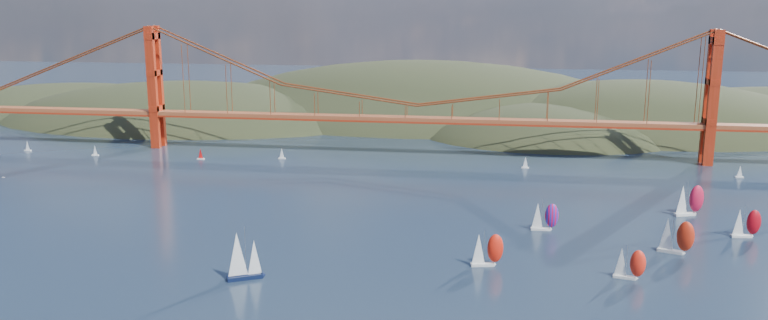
{
  "coord_description": "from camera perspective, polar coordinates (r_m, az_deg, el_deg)",
  "views": [
    {
      "loc": [
        34.9,
        -139.04,
        67.52
      ],
      "look_at": [
        -0.72,
        90.0,
        17.01
      ],
      "focal_mm": 35.0,
      "sensor_mm": 36.0,
      "label": 1
    }
  ],
  "objects": [
    {
      "name": "racer_4",
      "position": [
        238.72,
        25.86,
        -4.31
      ],
      "size": [
        8.17,
        3.71,
        9.25
      ],
      "rotation": [
        0.0,
        0.0,
        0.11
      ],
      "color": "white",
      "rests_on": "ground"
    },
    {
      "name": "racer_3",
      "position": [
        254.84,
        22.23,
        -2.8
      ],
      "size": [
        9.8,
        6.27,
        10.96
      ],
      "rotation": [
        0.0,
        0.0,
        0.34
      ],
      "color": "white",
      "rests_on": "ground"
    },
    {
      "name": "racer_1",
      "position": [
        193.69,
        18.17,
        -7.47
      ],
      "size": [
        7.7,
        4.18,
        8.64
      ],
      "rotation": [
        0.0,
        0.0,
        -0.22
      ],
      "color": "silver",
      "rests_on": "ground"
    },
    {
      "name": "racer_0",
      "position": [
        194.35,
        7.82,
        -6.74
      ],
      "size": [
        8.56,
        4.58,
        9.6
      ],
      "rotation": [
        0.0,
        0.0,
        0.21
      ],
      "color": "silver",
      "rests_on": "ground"
    },
    {
      "name": "distant_boat_8",
      "position": [
        306.64,
        10.73,
        -0.19
      ],
      "size": [
        3.0,
        2.0,
        4.7
      ],
      "color": "silver",
      "rests_on": "ground"
    },
    {
      "name": "racer_2",
      "position": [
        216.38,
        21.34,
        -5.38
      ],
      "size": [
        9.43,
        6.27,
        10.54
      ],
      "rotation": [
        0.0,
        0.0,
        -0.37
      ],
      "color": "silver",
      "rests_on": "ground"
    },
    {
      "name": "headlands",
      "position": [
        425.04,
        10.04,
        1.26
      ],
      "size": [
        725.0,
        225.0,
        96.0
      ],
      "color": "black",
      "rests_on": "ground"
    },
    {
      "name": "distant_boat_2",
      "position": [
        327.2,
        -13.81,
        0.45
      ],
      "size": [
        3.0,
        2.0,
        4.7
      ],
      "color": "silver",
      "rests_on": "ground"
    },
    {
      "name": "distant_boat_0",
      "position": [
        371.55,
        -25.53,
        0.99
      ],
      "size": [
        3.0,
        2.0,
        4.7
      ],
      "color": "silver",
      "rests_on": "ground"
    },
    {
      "name": "gull",
      "position": [
        211.78,
        -27.01,
        -1.18
      ],
      "size": [
        0.9,
        0.25,
        0.17
      ],
      "color": "white",
      "rests_on": "ground"
    },
    {
      "name": "sloop_navy",
      "position": [
        186.49,
        -10.74,
        -7.22
      ],
      "size": [
        9.2,
        7.55,
        13.42
      ],
      "rotation": [
        0.0,
        0.0,
        0.5
      ],
      "color": "black",
      "rests_on": "ground"
    },
    {
      "name": "distant_boat_4",
      "position": [
        316.26,
        25.49,
        -0.8
      ],
      "size": [
        3.0,
        2.0,
        4.7
      ],
      "color": "silver",
      "rests_on": "ground"
    },
    {
      "name": "racer_rwb",
      "position": [
        226.39,
        12.11,
        -4.19
      ],
      "size": [
        8.08,
        3.39,
        9.21
      ],
      "rotation": [
        0.0,
        0.0,
        0.07
      ],
      "color": "silver",
      "rests_on": "ground"
    },
    {
      "name": "distant_boat_3",
      "position": [
        321.74,
        -7.8,
        0.5
      ],
      "size": [
        3.0,
        2.0,
        4.7
      ],
      "color": "silver",
      "rests_on": "ground"
    },
    {
      "name": "bridge",
      "position": [
        323.07,
        2.29,
        6.01
      ],
      "size": [
        552.0,
        12.0,
        55.0
      ],
      "color": "#974926",
      "rests_on": "ground"
    },
    {
      "name": "distant_boat_1",
      "position": [
        348.74,
        -21.16,
        0.69
      ],
      "size": [
        3.0,
        2.0,
        4.7
      ],
      "color": "silver",
      "rests_on": "ground"
    }
  ]
}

